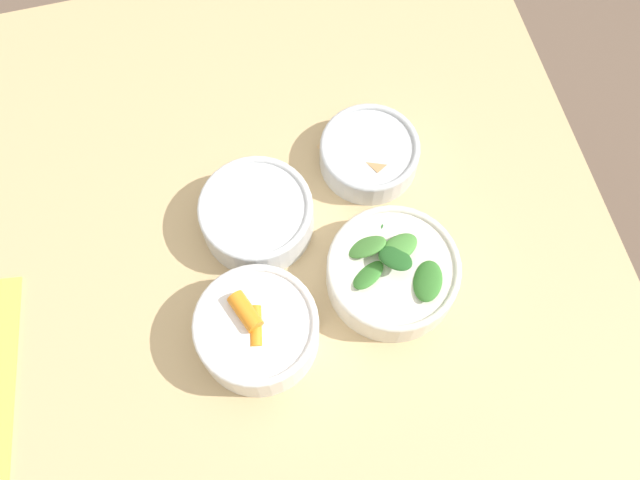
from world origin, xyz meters
TOP-DOWN VIEW (x-y plane):
  - ground_plane at (0.00, 0.00)m, footprint 10.00×10.00m
  - dining_table at (0.00, 0.00)m, footprint 1.12×0.90m
  - bowl_carrots at (-0.05, 0.06)m, footprint 0.16×0.16m
  - bowl_greens at (-0.02, -0.13)m, footprint 0.17×0.17m
  - bowl_beans_hotdog at (0.11, 0.03)m, footprint 0.15×0.15m
  - bowl_cookies at (0.16, -0.14)m, footprint 0.14×0.14m
  - ruler at (-0.02, 0.39)m, footprint 0.26×0.07m

SIDE VIEW (x-z plane):
  - ground_plane at x=0.00m, z-range 0.00..0.00m
  - dining_table at x=0.00m, z-range 0.26..1.02m
  - ruler at x=-0.02m, z-range 0.76..0.76m
  - bowl_cookies at x=0.16m, z-range 0.76..0.81m
  - bowl_beans_hotdog at x=0.11m, z-range 0.76..0.82m
  - bowl_greens at x=-0.02m, z-range 0.75..0.83m
  - bowl_carrots at x=-0.05m, z-range 0.76..0.84m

